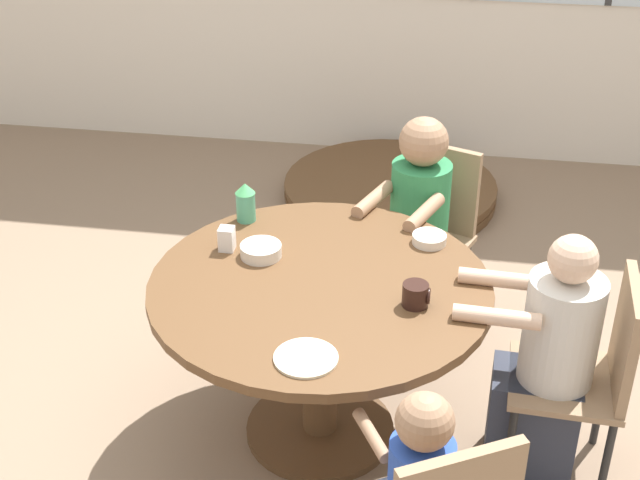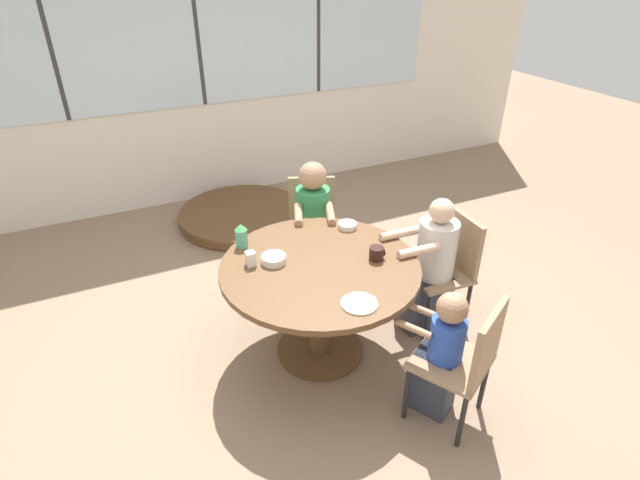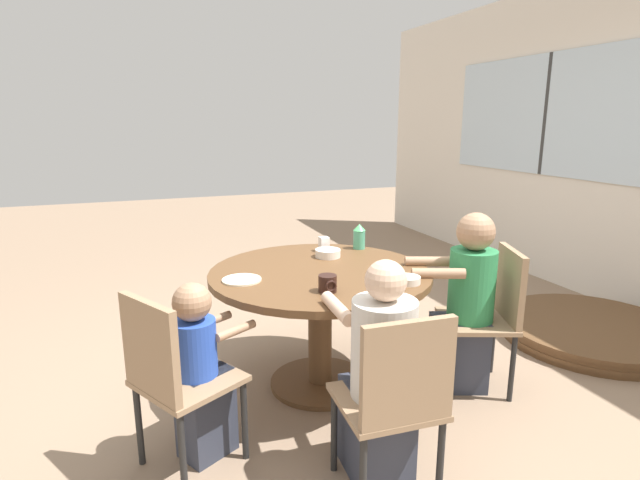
{
  "view_description": "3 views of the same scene",
  "coord_description": "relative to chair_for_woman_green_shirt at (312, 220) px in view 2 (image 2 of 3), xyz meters",
  "views": [
    {
      "loc": [
        0.44,
        -2.72,
        2.5
      ],
      "look_at": [
        0.0,
        0.0,
        0.9
      ],
      "focal_mm": 50.0,
      "sensor_mm": 36.0,
      "label": 1
    },
    {
      "loc": [
        -1.12,
        -2.39,
        2.45
      ],
      "look_at": [
        0.0,
        0.0,
        0.9
      ],
      "focal_mm": 28.0,
      "sensor_mm": 36.0,
      "label": 2
    },
    {
      "loc": [
        2.57,
        -0.97,
        1.56
      ],
      "look_at": [
        0.0,
        0.0,
        0.9
      ],
      "focal_mm": 28.0,
      "sensor_mm": 36.0,
      "label": 3
    }
  ],
  "objects": [
    {
      "name": "ground_plane",
      "position": [
        -0.37,
        -0.94,
        -0.5
      ],
      "size": [
        16.0,
        16.0,
        0.0
      ],
      "primitive_type": "plane",
      "color": "#8C725B"
    },
    {
      "name": "wall_back_with_windows",
      "position": [
        -0.37,
        1.92,
        0.91
      ],
      "size": [
        8.4,
        0.08,
        2.8
      ],
      "color": "silver",
      "rests_on": "ground_plane"
    },
    {
      "name": "dining_table",
      "position": [
        -0.37,
        -0.94,
        0.06
      ],
      "size": [
        1.27,
        1.27,
        0.72
      ],
      "color": "brown",
      "rests_on": "ground_plane"
    },
    {
      "name": "chair_for_woman_green_shirt",
      "position": [
        0.0,
        0.0,
        0.0
      ],
      "size": [
        0.52,
        0.52,
        0.85
      ],
      "rotation": [
        0.0,
        0.0,
        -3.52
      ],
      "color": "#937556",
      "rests_on": "ground_plane"
    },
    {
      "name": "chair_for_man_blue_shirt",
      "position": [
        0.64,
        -0.99,
        0.0
      ],
      "size": [
        0.42,
        0.42,
        0.85
      ],
      "rotation": [
        0.0,
        0.0,
        1.52
      ],
      "color": "#937556",
      "rests_on": "ground_plane"
    },
    {
      "name": "chair_for_toddler",
      "position": [
        0.12,
        -1.82,
        0.0
      ],
      "size": [
        0.54,
        0.54,
        0.85
      ],
      "rotation": [
        0.0,
        0.0,
        0.51
      ],
      "color": "#937556",
      "rests_on": "ground_plane"
    },
    {
      "name": "person_woman_green_shirt",
      "position": [
        -0.06,
        -0.15,
        -0.01
      ],
      "size": [
        0.42,
        0.54,
        1.06
      ],
      "rotation": [
        0.0,
        0.0,
        -3.52
      ],
      "color": "#333847",
      "rests_on": "ground_plane"
    },
    {
      "name": "person_man_blue_shirt",
      "position": [
        0.47,
        -0.99,
        -0.04
      ],
      "size": [
        0.53,
        0.32,
        1.02
      ],
      "rotation": [
        0.0,
        0.0,
        1.52
      ],
      "color": "#333847",
      "rests_on": "ground_plane"
    },
    {
      "name": "person_toddler",
      "position": [
        0.05,
        -1.69,
        -0.09
      ],
      "size": [
        0.35,
        0.41,
        0.87
      ],
      "rotation": [
        0.0,
        0.0,
        0.51
      ],
      "color": "#333847",
      "rests_on": "ground_plane"
    },
    {
      "name": "coffee_mug",
      "position": [
        -0.01,
        -1.03,
        0.26
      ],
      "size": [
        0.1,
        0.09,
        0.09
      ],
      "color": "black",
      "rests_on": "dining_table"
    },
    {
      "name": "sippy_cup",
      "position": [
        -0.75,
        -0.52,
        0.31
      ],
      "size": [
        0.08,
        0.08,
        0.17
      ],
      "color": "#4CA57F",
      "rests_on": "dining_table"
    },
    {
      "name": "milk_carton_small",
      "position": [
        -0.76,
        -0.76,
        0.27
      ],
      "size": [
        0.06,
        0.06,
        0.1
      ],
      "color": "silver",
      "rests_on": "dining_table"
    },
    {
      "name": "bowl_white_shallow",
      "position": [
        -0.62,
        -0.79,
        0.24
      ],
      "size": [
        0.16,
        0.16,
        0.05
      ],
      "color": "silver",
      "rests_on": "dining_table"
    },
    {
      "name": "bowl_cereal",
      "position": [
        0.01,
        -0.59,
        0.24
      ],
      "size": [
        0.14,
        0.14,
        0.04
      ],
      "color": "silver",
      "rests_on": "dining_table"
    },
    {
      "name": "plate_tortillas",
      "position": [
        -0.34,
        -1.4,
        0.22
      ],
      "size": [
        0.21,
        0.21,
        0.01
      ],
      "color": "beige",
      "rests_on": "dining_table"
    },
    {
      "name": "folded_table_stack",
      "position": [
        -0.28,
        1.16,
        -0.44
      ],
      "size": [
        1.28,
        1.28,
        0.12
      ],
      "color": "brown",
      "rests_on": "ground_plane"
    }
  ]
}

